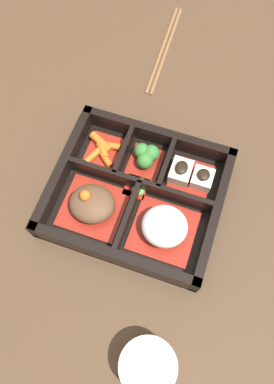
% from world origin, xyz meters
% --- Properties ---
extents(ground_plane, '(3.00, 3.00, 0.00)m').
position_xyz_m(ground_plane, '(0.00, 0.00, 0.00)').
color(ground_plane, '#4C3523').
extents(bento_base, '(0.27, 0.24, 0.01)m').
position_xyz_m(bento_base, '(0.00, 0.00, 0.01)').
color(bento_base, black).
rests_on(bento_base, ground_plane).
extents(bento_rim, '(0.27, 0.24, 0.05)m').
position_xyz_m(bento_rim, '(0.00, -0.00, 0.02)').
color(bento_rim, black).
rests_on(bento_rim, ground_plane).
extents(bowl_rice, '(0.10, 0.10, 0.05)m').
position_xyz_m(bowl_rice, '(-0.06, 0.05, 0.03)').
color(bowl_rice, maroon).
rests_on(bowl_rice, bento_base).
extents(bowl_stew, '(0.10, 0.10, 0.05)m').
position_xyz_m(bowl_stew, '(0.06, 0.05, 0.03)').
color(bowl_stew, maroon).
rests_on(bowl_stew, bento_base).
extents(bowl_tofu, '(0.07, 0.07, 0.04)m').
position_xyz_m(bowl_tofu, '(-0.07, -0.06, 0.02)').
color(bowl_tofu, maroon).
rests_on(bowl_tofu, bento_base).
extents(bowl_greens, '(0.06, 0.07, 0.03)m').
position_xyz_m(bowl_greens, '(0.01, -0.07, 0.03)').
color(bowl_greens, maroon).
rests_on(bowl_greens, bento_base).
extents(bowl_carrots, '(0.06, 0.07, 0.02)m').
position_xyz_m(bowl_carrots, '(0.08, -0.06, 0.02)').
color(bowl_carrots, maroon).
rests_on(bowl_carrots, bento_base).
extents(bowl_pickles, '(0.04, 0.04, 0.01)m').
position_xyz_m(bowl_pickles, '(0.00, -0.01, 0.01)').
color(bowl_pickles, maroon).
rests_on(bowl_pickles, bento_base).
extents(tea_cup, '(0.08, 0.08, 0.05)m').
position_xyz_m(tea_cup, '(-0.10, 0.24, 0.03)').
color(tea_cup, beige).
rests_on(tea_cup, ground_plane).
extents(chopsticks, '(0.02, 0.24, 0.01)m').
position_xyz_m(chopsticks, '(0.05, -0.33, 0.00)').
color(chopsticks, brown).
rests_on(chopsticks, ground_plane).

